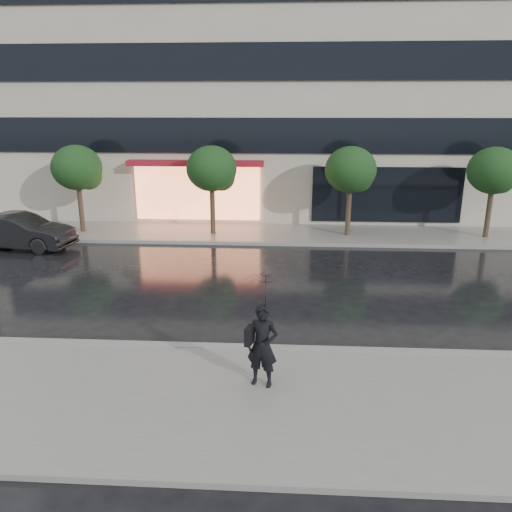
{
  "coord_description": "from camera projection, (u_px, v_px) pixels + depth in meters",
  "views": [
    {
      "loc": [
        0.22,
        -11.69,
        5.61
      ],
      "look_at": [
        -0.6,
        2.25,
        1.4
      ],
      "focal_mm": 35.0,
      "sensor_mm": 36.0,
      "label": 1
    }
  ],
  "objects": [
    {
      "name": "ground",
      "position": [
        274.0,
        334.0,
        12.81
      ],
      "size": [
        120.0,
        120.0,
        0.0
      ],
      "primitive_type": "plane",
      "color": "black",
      "rests_on": "ground"
    },
    {
      "name": "office_building",
      "position": [
        284.0,
        42.0,
        27.38
      ],
      "size": [
        30.0,
        12.76,
        18.0
      ],
      "color": "#B5AE99",
      "rests_on": "ground"
    },
    {
      "name": "parked_car",
      "position": [
        19.0,
        232.0,
        20.24
      ],
      "size": [
        4.52,
        2.02,
        1.44
      ],
      "primitive_type": "imported",
      "rotation": [
        0.0,
        0.0,
        1.45
      ],
      "color": "black",
      "rests_on": "ground"
    },
    {
      "name": "sidewalk_near",
      "position": [
        270.0,
        404.0,
        9.68
      ],
      "size": [
        60.0,
        4.5,
        0.12
      ],
      "primitive_type": "cube",
      "color": "slate",
      "rests_on": "ground"
    },
    {
      "name": "tree_far_east",
      "position": [
        495.0,
        172.0,
        21.04
      ],
      "size": [
        2.2,
        2.2,
        3.99
      ],
      "color": "#33261C",
      "rests_on": "ground"
    },
    {
      "name": "sidewalk_far",
      "position": [
        280.0,
        234.0,
        22.58
      ],
      "size": [
        60.0,
        3.5,
        0.12
      ],
      "primitive_type": "cube",
      "color": "slate",
      "rests_on": "ground"
    },
    {
      "name": "curb_far",
      "position": [
        279.0,
        244.0,
        20.91
      ],
      "size": [
        60.0,
        0.25,
        0.14
      ],
      "primitive_type": "cube",
      "color": "gray",
      "rests_on": "ground"
    },
    {
      "name": "tree_mid_west",
      "position": [
        213.0,
        170.0,
        21.72
      ],
      "size": [
        2.2,
        2.2,
        3.99
      ],
      "color": "#33261C",
      "rests_on": "ground"
    },
    {
      "name": "curb_near",
      "position": [
        273.0,
        349.0,
        11.83
      ],
      "size": [
        60.0,
        0.25,
        0.14
      ],
      "primitive_type": "cube",
      "color": "gray",
      "rests_on": "ground"
    },
    {
      "name": "tree_far_west",
      "position": [
        79.0,
        169.0,
        22.05
      ],
      "size": [
        2.2,
        2.2,
        3.99
      ],
      "color": "#33261C",
      "rests_on": "ground"
    },
    {
      "name": "pedestrian_with_umbrella",
      "position": [
        264.0,
        315.0,
        9.81
      ],
      "size": [
        1.12,
        1.13,
        2.41
      ],
      "rotation": [
        0.0,
        0.0,
        -0.26
      ],
      "color": "black",
      "rests_on": "sidewalk_near"
    },
    {
      "name": "tree_mid_east",
      "position": [
        352.0,
        171.0,
        21.38
      ],
      "size": [
        2.2,
        2.2,
        3.99
      ],
      "color": "#33261C",
      "rests_on": "ground"
    }
  ]
}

